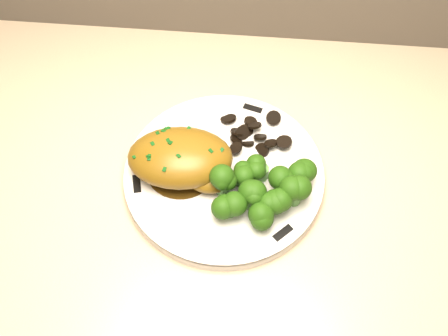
# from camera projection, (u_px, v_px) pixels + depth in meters

# --- Properties ---
(counter) EXTENTS (1.90, 0.64, 0.94)m
(counter) POSITION_uv_depth(u_px,v_px,m) (86.00, 306.00, 1.04)
(counter) COLOR #502F24
(counter) RESTS_ON ground
(plate) EXTENTS (0.28, 0.28, 0.02)m
(plate) POSITION_uv_depth(u_px,v_px,m) (224.00, 176.00, 0.71)
(plate) COLOR silver
(plate) RESTS_ON counter
(rim_accent_0) EXTENTS (0.03, 0.02, 0.00)m
(rim_accent_0) POSITION_uv_depth(u_px,v_px,m) (253.00, 109.00, 0.75)
(rim_accent_0) COLOR black
(rim_accent_0) RESTS_ON plate
(rim_accent_1) EXTENTS (0.02, 0.03, 0.00)m
(rim_accent_1) POSITION_uv_depth(u_px,v_px,m) (137.00, 184.00, 0.69)
(rim_accent_1) COLOR black
(rim_accent_1) RESTS_ON plate
(rim_accent_2) EXTENTS (0.02, 0.02, 0.00)m
(rim_accent_2) POSITION_uv_depth(u_px,v_px,m) (283.00, 233.00, 0.65)
(rim_accent_2) COLOR black
(rim_accent_2) RESTS_ON plate
(gravy_pool) EXTENTS (0.09, 0.09, 0.00)m
(gravy_pool) POSITION_uv_depth(u_px,v_px,m) (181.00, 169.00, 0.70)
(gravy_pool) COLOR #362409
(gravy_pool) RESTS_ON plate
(chicken_breast) EXTENTS (0.14, 0.10, 0.05)m
(chicken_breast) POSITION_uv_depth(u_px,v_px,m) (184.00, 160.00, 0.68)
(chicken_breast) COLOR brown
(chicken_breast) RESTS_ON plate
(mushroom_pile) EXTENTS (0.08, 0.06, 0.02)m
(mushroom_pile) POSITION_uv_depth(u_px,v_px,m) (258.00, 138.00, 0.72)
(mushroom_pile) COLOR black
(mushroom_pile) RESTS_ON plate
(broccoli_florets) EXTENTS (0.12, 0.09, 0.04)m
(broccoli_florets) POSITION_uv_depth(u_px,v_px,m) (262.00, 188.00, 0.66)
(broccoli_florets) COLOR #478036
(broccoli_florets) RESTS_ON plate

